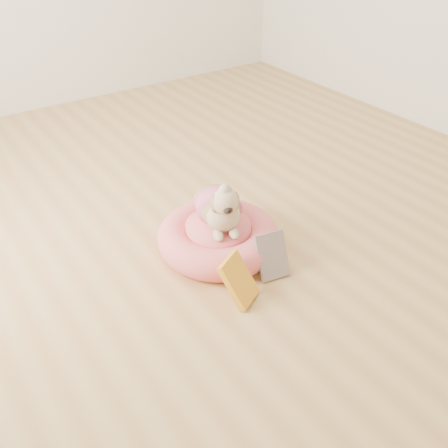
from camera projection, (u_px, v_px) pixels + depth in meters
floor at (227, 222)px, 2.73m from camera, size 4.50×4.50×0.00m
pet_bed at (218, 237)px, 2.49m from camera, size 0.61×0.61×0.16m
dog at (220, 199)px, 2.37m from camera, size 0.39×0.45×0.28m
book_yellow at (239, 280)px, 2.18m from camera, size 0.20×0.20×0.21m
book_white at (272, 256)px, 2.32m from camera, size 0.16×0.14×0.21m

